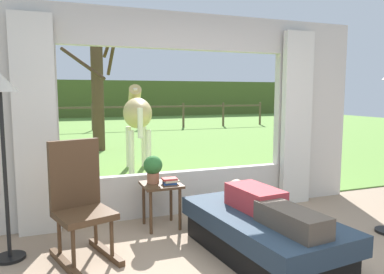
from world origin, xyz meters
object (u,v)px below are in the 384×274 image
object	(u,v)px
side_table	(161,191)
floor_lamp_left	(1,110)
rocking_chair	(80,201)
reclining_person	(266,205)
book_stack	(170,181)
recliner_sofa	(262,234)
potted_plant	(153,167)
pasture_tree	(98,89)
horse	(137,114)

from	to	relation	value
side_table	floor_lamp_left	distance (m)	1.88
rocking_chair	side_table	bearing A→B (deg)	10.20
reclining_person	rocking_chair	distance (m)	1.75
reclining_person	book_stack	size ratio (longest dim) A/B	7.80
rocking_chair	floor_lamp_left	bearing A→B (deg)	146.26
recliner_sofa	floor_lamp_left	bearing A→B (deg)	155.19
rocking_chair	book_stack	size ratio (longest dim) A/B	6.08
potted_plant	book_stack	world-z (taller)	potted_plant
side_table	book_stack	world-z (taller)	book_stack
rocking_chair	pasture_tree	bearing A→B (deg)	64.33
pasture_tree	floor_lamp_left	bearing A→B (deg)	-103.73
book_stack	potted_plant	bearing A→B (deg)	144.46
book_stack	pasture_tree	size ratio (longest dim) A/B	0.05
side_table	floor_lamp_left	xyz separation A→B (m)	(-1.57, -0.31, 0.98)
reclining_person	book_stack	world-z (taller)	reclining_person
potted_plant	book_stack	xyz separation A→B (m)	(0.17, -0.12, -0.15)
horse	pasture_tree	world-z (taller)	pasture_tree
book_stack	floor_lamp_left	size ratio (longest dim) A/B	0.11
reclining_person	side_table	size ratio (longest dim) A/B	2.76
book_stack	side_table	bearing A→B (deg)	145.68
floor_lamp_left	rocking_chair	bearing A→B (deg)	-16.05
reclining_person	floor_lamp_left	xyz separation A→B (m)	(-2.27, 0.82, 0.89)
pasture_tree	rocking_chair	bearing A→B (deg)	-97.99
floor_lamp_left	horse	distance (m)	4.06
recliner_sofa	horse	xyz separation A→B (m)	(-0.27, 4.30, 0.94)
reclining_person	side_table	world-z (taller)	reclining_person
reclining_person	pasture_tree	world-z (taller)	pasture_tree
rocking_chair	potted_plant	size ratio (longest dim) A/B	3.50
potted_plant	side_table	bearing A→B (deg)	-36.87
rocking_chair	pasture_tree	distance (m)	6.74
floor_lamp_left	recliner_sofa	bearing A→B (deg)	-18.83
pasture_tree	book_stack	bearing A→B (deg)	-89.07
recliner_sofa	pasture_tree	world-z (taller)	pasture_tree
reclining_person	side_table	xyz separation A→B (m)	(-0.69, 1.13, -0.10)
horse	rocking_chair	bearing A→B (deg)	-102.47
recliner_sofa	reclining_person	size ratio (longest dim) A/B	1.24
horse	pasture_tree	size ratio (longest dim) A/B	0.54
floor_lamp_left	potted_plant	bearing A→B (deg)	13.94
recliner_sofa	potted_plant	distance (m)	1.46
side_table	floor_lamp_left	bearing A→B (deg)	-168.83
reclining_person	book_stack	distance (m)	1.23
rocking_chair	floor_lamp_left	size ratio (longest dim) A/B	0.64
horse	pasture_tree	xyz separation A→B (m)	(-0.43, 2.87, 0.50)
horse	recliner_sofa	bearing A→B (deg)	-78.78
reclining_person	rocking_chair	size ratio (longest dim) A/B	1.28
reclining_person	potted_plant	xyz separation A→B (m)	(-0.77, 1.19, 0.18)
potted_plant	floor_lamp_left	bearing A→B (deg)	-166.06
rocking_chair	floor_lamp_left	distance (m)	1.09
floor_lamp_left	pasture_tree	distance (m)	6.59
potted_plant	recliner_sofa	bearing A→B (deg)	-55.93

